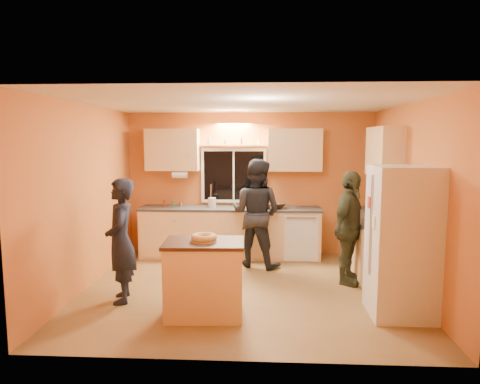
# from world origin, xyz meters

# --- Properties ---
(ground) EXTENTS (4.50, 4.50, 0.00)m
(ground) POSITION_xyz_m (0.00, 0.00, 0.00)
(ground) COLOR brown
(ground) RESTS_ON ground
(room_shell) EXTENTS (4.54, 4.04, 2.61)m
(room_shell) POSITION_xyz_m (0.12, 0.41, 1.62)
(room_shell) COLOR #CB7034
(room_shell) RESTS_ON ground
(back_counter) EXTENTS (4.23, 0.62, 0.90)m
(back_counter) POSITION_xyz_m (0.01, 1.70, 0.45)
(back_counter) COLOR #E3AD77
(back_counter) RESTS_ON ground
(right_counter) EXTENTS (0.62, 1.84, 0.90)m
(right_counter) POSITION_xyz_m (1.95, 0.50, 0.45)
(right_counter) COLOR #E3AD77
(right_counter) RESTS_ON ground
(refrigerator) EXTENTS (0.72, 0.70, 1.80)m
(refrigerator) POSITION_xyz_m (1.89, -0.80, 0.90)
(refrigerator) COLOR silver
(refrigerator) RESTS_ON ground
(island) EXTENTS (0.97, 0.69, 0.91)m
(island) POSITION_xyz_m (-0.45, -0.95, 0.46)
(island) COLOR #E3AD77
(island) RESTS_ON ground
(bundt_pastry) EXTENTS (0.31, 0.31, 0.09)m
(bundt_pastry) POSITION_xyz_m (-0.45, -0.95, 0.96)
(bundt_pastry) COLOR tan
(bundt_pastry) RESTS_ON island
(person_left) EXTENTS (0.54, 0.67, 1.61)m
(person_left) POSITION_xyz_m (-1.60, -0.53, 0.81)
(person_left) COLOR black
(person_left) RESTS_ON ground
(person_center) EXTENTS (1.06, 0.96, 1.79)m
(person_center) POSITION_xyz_m (0.13, 1.15, 0.90)
(person_center) COLOR black
(person_center) RESTS_ON ground
(person_right) EXTENTS (0.84, 1.04, 1.66)m
(person_right) POSITION_xyz_m (1.50, 0.34, 0.83)
(person_right) COLOR #333924
(person_right) RESTS_ON ground
(mixing_bowl) EXTENTS (0.51, 0.51, 0.10)m
(mixing_bowl) POSITION_xyz_m (0.43, 1.65, 0.95)
(mixing_bowl) COLOR black
(mixing_bowl) RESTS_ON back_counter
(utensil_crock) EXTENTS (0.14, 0.14, 0.17)m
(utensil_crock) POSITION_xyz_m (-0.67, 1.71, 0.99)
(utensil_crock) COLOR beige
(utensil_crock) RESTS_ON back_counter
(potted_plant) EXTENTS (0.35, 0.32, 0.32)m
(potted_plant) POSITION_xyz_m (1.94, -0.30, 1.06)
(potted_plant) COLOR gray
(potted_plant) RESTS_ON right_counter
(red_box) EXTENTS (0.19, 0.17, 0.07)m
(red_box) POSITION_xyz_m (1.97, 0.28, 0.94)
(red_box) COLOR #A82F19
(red_box) RESTS_ON right_counter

